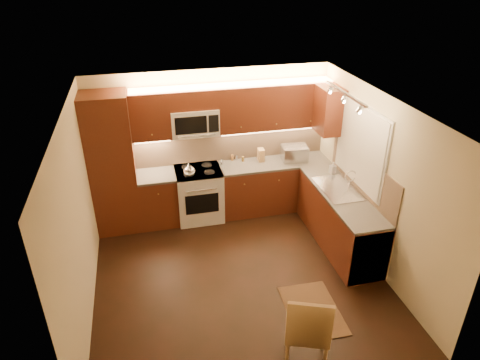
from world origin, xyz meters
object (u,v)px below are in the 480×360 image
object	(u,v)px
sink	(339,185)
stove	(199,194)
soap_bottle	(333,167)
kettle	(189,169)
dining_chair	(307,327)
microwave	(194,121)
toaster_oven	(294,153)
knife_block	(261,155)

from	to	relation	value
sink	stove	bearing A→B (deg)	150.64
soap_bottle	sink	bearing A→B (deg)	-120.76
stove	kettle	size ratio (longest dim) A/B	4.38
soap_bottle	dining_chair	distance (m)	3.10
stove	soap_bottle	bearing A→B (deg)	-15.34
microwave	dining_chair	bearing A→B (deg)	-78.66
stove	toaster_oven	bearing A→B (deg)	1.18
stove	kettle	distance (m)	0.61
microwave	dining_chair	distance (m)	3.68
knife_block	kettle	bearing A→B (deg)	-165.01
kettle	soap_bottle	distance (m)	2.34
stove	kettle	world-z (taller)	kettle
toaster_oven	soap_bottle	xyz separation A→B (m)	(0.44, -0.62, -0.03)
stove	microwave	bearing A→B (deg)	90.00
microwave	toaster_oven	distance (m)	1.84
sink	dining_chair	distance (m)	2.56
microwave	kettle	bearing A→B (deg)	-118.88
toaster_oven	knife_block	distance (m)	0.58
stove	dining_chair	distance (m)	3.35
stove	microwave	xyz separation A→B (m)	(0.00, 0.14, 1.26)
kettle	toaster_oven	xyz separation A→B (m)	(1.86, 0.19, 0.00)
sink	soap_bottle	size ratio (longest dim) A/B	4.44
stove	microwave	distance (m)	1.27
microwave	sink	distance (m)	2.48
kettle	knife_block	distance (m)	1.32
microwave	dining_chair	xyz separation A→B (m)	(0.68, -3.42, -1.19)
microwave	knife_block	size ratio (longest dim) A/B	3.50
soap_bottle	microwave	bearing A→B (deg)	145.50
stove	kettle	bearing A→B (deg)	-135.91
kettle	soap_bottle	size ratio (longest dim) A/B	1.09
sink	soap_bottle	world-z (taller)	soap_bottle
soap_bottle	knife_block	bearing A→B (deg)	128.59
toaster_oven	dining_chair	world-z (taller)	toaster_oven
microwave	dining_chair	size ratio (longest dim) A/B	0.72
sink	knife_block	xyz separation A→B (m)	(-0.87, 1.26, 0.03)
kettle	microwave	bearing A→B (deg)	44.20
dining_chair	kettle	bearing A→B (deg)	126.48
microwave	kettle	size ratio (longest dim) A/B	3.62
toaster_oven	dining_chair	distance (m)	3.50
kettle	knife_block	size ratio (longest dim) A/B	0.97
microwave	dining_chair	world-z (taller)	microwave
kettle	soap_bottle	world-z (taller)	kettle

